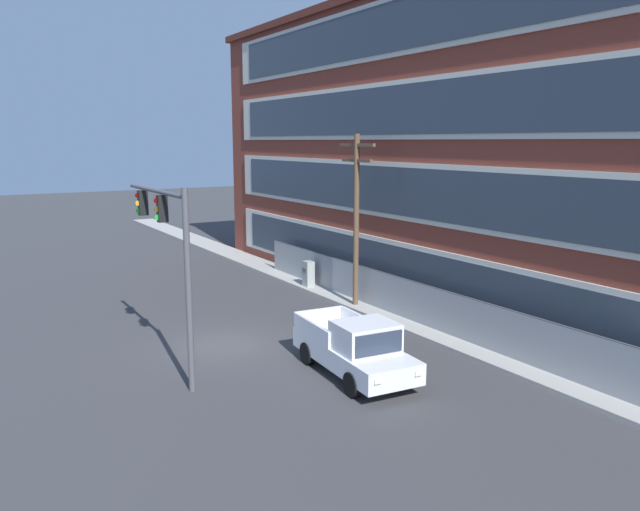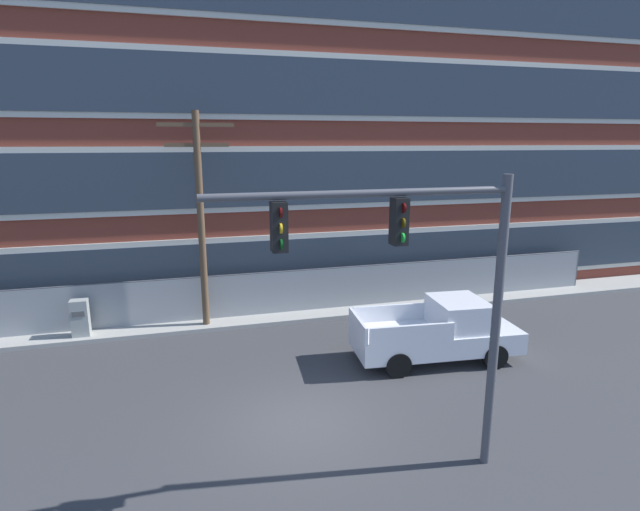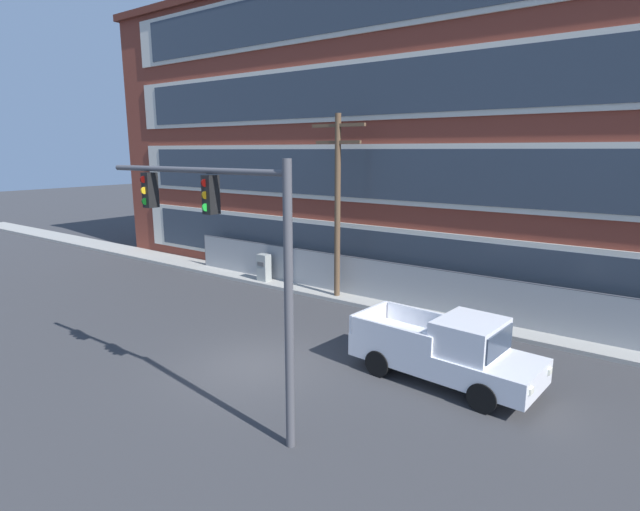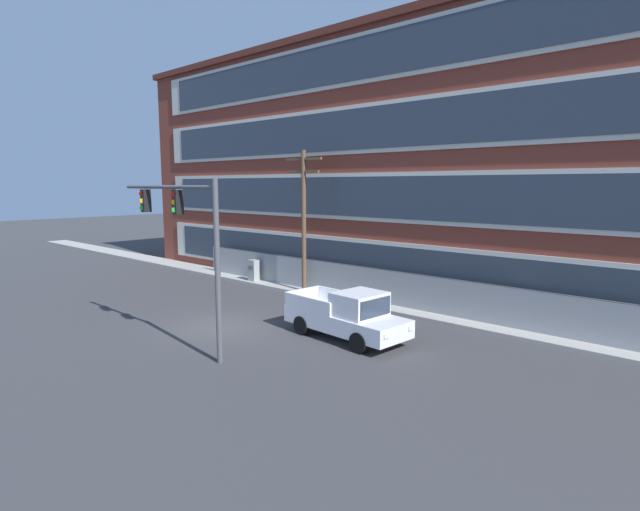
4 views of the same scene
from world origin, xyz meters
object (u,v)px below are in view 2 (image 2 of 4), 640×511
traffic_signal_mast (425,271)px  utility_pole_near_corner (200,211)px  pickup_truck_white (440,332)px  electrical_cabinet (80,320)px

traffic_signal_mast → utility_pole_near_corner: (-3.93, 10.14, -0.04)m
traffic_signal_mast → pickup_truck_white: 7.14m
traffic_signal_mast → pickup_truck_white: bearing=57.1°
traffic_signal_mast → electrical_cabinet: size_ratio=4.27×
electrical_cabinet → traffic_signal_mast: bearing=-50.4°
utility_pole_near_corner → electrical_cabinet: 5.84m
traffic_signal_mast → electrical_cabinet: 13.69m
traffic_signal_mast → electrical_cabinet: bearing=129.6°
traffic_signal_mast → electrical_cabinet: traffic_signal_mast is taller
pickup_truck_white → utility_pole_near_corner: 9.52m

